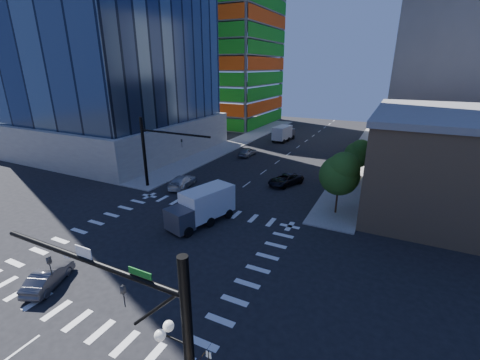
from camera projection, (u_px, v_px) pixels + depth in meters
The scene contains 17 objects.
ground at pixel (159, 248), 28.11m from camera, with size 160.00×160.00×0.00m, color black.
road_markings at pixel (159, 248), 28.11m from camera, with size 20.00×20.00×0.01m, color silver.
sidewalk_ne at pixel (364, 156), 56.64m from camera, with size 5.00×60.00×0.15m, color gray.
sidewalk_nw at pixel (237, 142), 67.10m from camera, with size 5.00×60.00×0.15m, color gray.
construction_building at pixel (224, 28), 83.66m from camera, with size 25.16×34.50×70.60m.
commercial_building at pixel (473, 162), 34.46m from camera, with size 20.50×22.50×10.60m.
bg_building_ne at pixel (467, 73), 58.59m from camera, with size 24.00×30.00×28.00m, color slate.
signal_mast_se at pixel (170, 344), 12.29m from camera, with size 10.51×2.48×9.00m.
signal_mast_nw at pixel (153, 147), 40.17m from camera, with size 10.20×0.40×9.00m.
tree_south at pixel (341, 173), 33.01m from camera, with size 4.16×4.16×6.82m.
tree_north at pixel (358, 153), 43.25m from camera, with size 3.54×3.52×5.78m.
car_nb_far at pixel (286, 180), 42.94m from camera, with size 2.44×5.30×1.47m, color black.
car_sb_near at pixel (182, 181), 42.17m from camera, with size 2.19×5.38×1.56m, color silver.
car_sb_mid at pixel (247, 152), 56.85m from camera, with size 1.81×4.50×1.53m, color #919298.
car_sb_cross at pixel (48, 277), 23.10m from camera, with size 1.49×4.28×1.41m, color #4B4A4F.
box_truck_near at pixel (200, 210), 32.03m from camera, with size 4.59×7.16×3.48m.
box_truck_far at pixel (284, 134), 68.35m from camera, with size 3.25×6.43×3.25m.
Camera 1 is at (17.24, -18.80, 15.04)m, focal length 24.00 mm.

